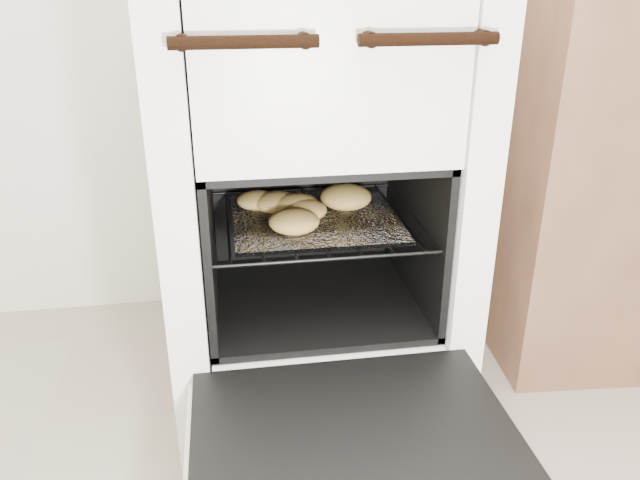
% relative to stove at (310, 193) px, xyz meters
% --- Properties ---
extents(stove, '(0.60, 0.67, 0.92)m').
position_rel_stove_xyz_m(stove, '(0.00, 0.00, 0.00)').
color(stove, white).
rests_on(stove, ground).
extents(oven_door, '(0.54, 0.42, 0.04)m').
position_rel_stove_xyz_m(oven_door, '(-0.00, -0.51, -0.25)').
color(oven_door, black).
rests_on(oven_door, stove).
extents(oven_rack, '(0.44, 0.42, 0.01)m').
position_rel_stove_xyz_m(oven_rack, '(-0.00, -0.07, -0.04)').
color(oven_rack, black).
rests_on(oven_rack, stove).
extents(foil_sheet, '(0.34, 0.30, 0.01)m').
position_rel_stove_xyz_m(foil_sheet, '(-0.00, -0.09, -0.03)').
color(foil_sheet, white).
rests_on(foil_sheet, oven_rack).
extents(baked_rolls, '(0.33, 0.27, 0.05)m').
position_rel_stove_xyz_m(baked_rolls, '(-0.02, -0.06, -0.01)').
color(baked_rolls, tan).
rests_on(baked_rolls, foil_sheet).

